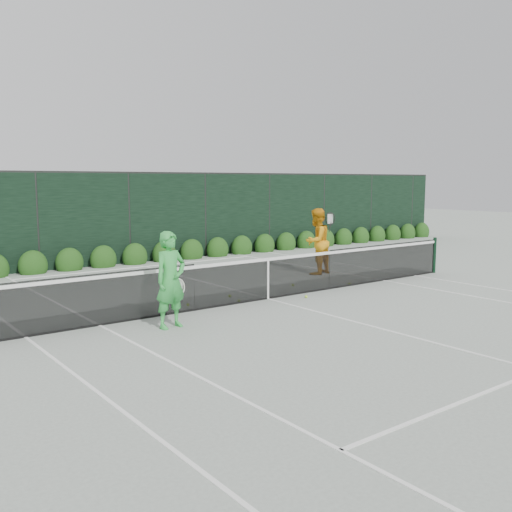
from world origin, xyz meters
TOP-DOWN VIEW (x-y plane):
  - ground at (0.00, 0.00)m, footprint 80.00×80.00m
  - tennis_net at (-0.02, 0.00)m, footprint 12.90×0.10m
  - player_woman at (-3.07, -0.94)m, footprint 0.73×0.54m
  - player_man at (3.39, 1.97)m, footprint 1.10×0.94m
  - court_lines at (0.00, 0.00)m, footprint 11.03×23.83m
  - windscreen_fence at (0.00, -2.71)m, footprint 32.00×21.07m
  - hedge_row at (-0.00, 7.15)m, footprint 31.66×0.65m
  - tennis_balls at (0.33, 0.30)m, footprint 4.83×1.39m

SIDE VIEW (x-z plane):
  - ground at x=0.00m, z-range 0.00..0.00m
  - court_lines at x=0.00m, z-range 0.00..0.01m
  - tennis_balls at x=0.33m, z-range 0.00..0.07m
  - hedge_row at x=0.00m, z-range -0.23..0.70m
  - tennis_net at x=-0.02m, z-range 0.00..1.07m
  - player_woman at x=-3.07m, z-range 0.00..1.83m
  - player_man at x=3.39m, z-range 0.00..1.95m
  - windscreen_fence at x=0.00m, z-range -0.02..3.04m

